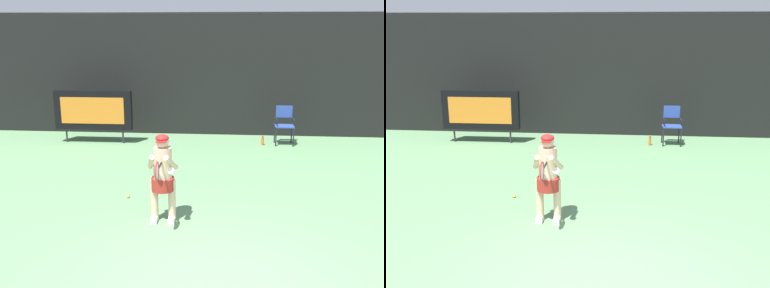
% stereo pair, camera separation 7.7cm
% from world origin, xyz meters
% --- Properties ---
extents(backdrop_screen, '(18.00, 0.12, 3.66)m').
position_xyz_m(backdrop_screen, '(0.00, 8.50, 1.81)').
color(backdrop_screen, black).
rests_on(backdrop_screen, ground).
extents(scoreboard, '(2.20, 0.21, 1.50)m').
position_xyz_m(scoreboard, '(-3.71, 7.18, 0.95)').
color(scoreboard, black).
rests_on(scoreboard, ground).
extents(umpire_chair, '(0.52, 0.44, 1.08)m').
position_xyz_m(umpire_chair, '(1.67, 7.46, 0.62)').
color(umpire_chair, black).
rests_on(umpire_chair, ground).
extents(water_bottle, '(0.07, 0.07, 0.27)m').
position_xyz_m(water_bottle, '(1.07, 7.27, 0.12)').
color(water_bottle, orange).
rests_on(water_bottle, ground).
extents(tennis_player, '(0.53, 0.60, 1.52)m').
position_xyz_m(tennis_player, '(-0.99, 2.12, 0.84)').
color(tennis_player, white).
rests_on(tennis_player, ground).
extents(tennis_racket, '(0.03, 0.60, 0.31)m').
position_xyz_m(tennis_racket, '(-0.98, 1.54, 1.09)').
color(tennis_racket, black).
extents(tennis_ball_loose, '(0.07, 0.07, 0.07)m').
position_xyz_m(tennis_ball_loose, '(-1.82, 3.08, 0.03)').
color(tennis_ball_loose, '#CCDB3D').
rests_on(tennis_ball_loose, ground).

